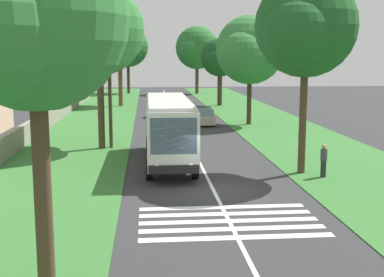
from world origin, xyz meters
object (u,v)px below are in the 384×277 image
trailing_car_0 (204,117)px  roadside_tree_left_1 (119,45)px  roadside_tree_right_1 (303,29)px  utility_pole (110,88)px  roadside_tree_left_0 (28,24)px  coach_bus (169,127)px  roadside_tree_left_3 (126,48)px  roadside_tree_right_3 (248,52)px  roadside_tree_left_2 (96,33)px  roadside_tree_right_2 (219,58)px  roadside_tree_right_0 (196,49)px  trailing_car_1 (161,110)px  pedestrian (324,160)px

trailing_car_0 → roadside_tree_left_1: (18.11, 8.40, 6.73)m
roadside_tree_right_1 → utility_pole: (8.48, 10.40, -3.45)m
trailing_car_0 → roadside_tree_left_0: roadside_tree_left_0 is taller
coach_bus → utility_pole: size_ratio=1.44×
roadside_tree_left_3 → roadside_tree_right_3: bearing=-163.1°
roadside_tree_left_2 → roadside_tree_right_2: size_ratio=1.30×
roadside_tree_left_3 → roadside_tree_right_0: 11.33m
trailing_car_1 → roadside_tree_right_3: (-6.65, -7.57, 5.85)m
coach_bus → roadside_tree_right_1: size_ratio=1.09×
roadside_tree_right_3 → roadside_tree_right_2: bearing=0.1°
trailing_car_0 → coach_bus: bearing=167.0°
coach_bus → roadside_tree_right_2: 35.38m
roadside_tree_left_0 → trailing_car_1: bearing=-6.1°
roadside_tree_left_3 → roadside_tree_left_2: bearing=179.9°
roadside_tree_right_0 → roadside_tree_right_3: bearing=-178.7°
coach_bus → trailing_car_1: 22.94m
coach_bus → roadside_tree_left_2: (5.18, 4.47, 5.48)m
trailing_car_0 → roadside_tree_left_2: (-11.60, 8.36, 6.96)m
roadside_tree_left_1 → roadside_tree_left_3: size_ratio=0.95×
pedestrian → roadside_tree_left_0: bearing=136.1°
trailing_car_0 → roadside_tree_right_2: 18.69m
roadside_tree_left_0 → roadside_tree_left_3: roadside_tree_left_3 is taller
trailing_car_0 → roadside_tree_left_3: roadside_tree_left_3 is taller
trailing_car_0 → roadside_tree_right_3: 7.04m
coach_bus → roadside_tree_left_0: size_ratio=1.20×
roadside_tree_right_3 → trailing_car_1: bearing=48.7°
roadside_tree_left_1 → roadside_tree_right_2: (-0.57, -12.25, -1.57)m
utility_pole → pedestrian: size_ratio=4.59×
coach_bus → roadside_tree_left_0: bearing=166.3°
coach_bus → utility_pole: bearing=34.6°
roadside_tree_left_2 → roadside_tree_right_0: 51.35m
roadside_tree_left_2 → roadside_tree_right_0: roadside_tree_right_0 is taller
roadside_tree_left_3 → roadside_tree_right_2: roadside_tree_left_3 is taller
roadside_tree_left_0 → roadside_tree_left_3: 72.67m
roadside_tree_left_2 → roadside_tree_right_3: (11.06, -12.23, -1.11)m
trailing_car_1 → pedestrian: bearing=-164.5°
roadside_tree_left_3 → roadside_tree_right_1: (-59.36, -11.14, 0.07)m
roadside_tree_left_1 → roadside_tree_left_3: 21.28m
roadside_tree_right_0 → utility_pole: roadside_tree_right_0 is taller
roadside_tree_left_3 → roadside_tree_right_3: 41.75m
roadside_tree_left_0 → coach_bus: bearing=-13.7°
roadside_tree_left_0 → trailing_car_0: bearing=-13.4°
roadside_tree_left_3 → roadside_tree_right_1: size_ratio=1.07×
roadside_tree_right_2 → roadside_tree_left_0: bearing=167.0°
roadside_tree_left_2 → roadside_tree_left_3: size_ratio=0.98×
coach_bus → roadside_tree_right_3: 18.52m
coach_bus → utility_pole: utility_pole is taller
roadside_tree_right_0 → pedestrian: size_ratio=6.43×
trailing_car_0 → trailing_car_1: size_ratio=1.00×
trailing_car_0 → roadside_tree_right_0: 39.15m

